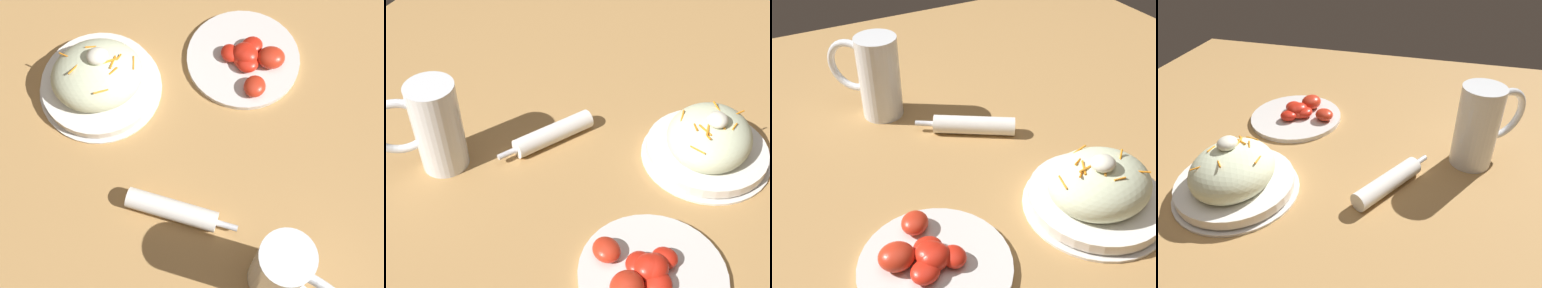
# 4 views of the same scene
# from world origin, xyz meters

# --- Properties ---
(ground_plane) EXTENTS (1.43, 1.43, 0.00)m
(ground_plane) POSITION_xyz_m (0.00, 0.00, 0.00)
(ground_plane) COLOR #B2844C
(salad_plate) EXTENTS (0.23, 0.23, 0.11)m
(salad_plate) POSITION_xyz_m (-0.04, 0.18, 0.04)
(salad_plate) COLOR white
(salad_plate) RESTS_ON ground_plane
(beer_mug) EXTENTS (0.12, 0.13, 0.17)m
(beer_mug) POSITION_xyz_m (0.17, -0.23, 0.08)
(beer_mug) COLOR white
(beer_mug) RESTS_ON ground_plane
(napkin_roll) EXTENTS (0.18, 0.12, 0.03)m
(napkin_roll) POSITION_xyz_m (0.03, -0.08, 0.02)
(napkin_roll) COLOR white
(napkin_roll) RESTS_ON ground_plane
(tomato_plate) EXTENTS (0.21, 0.21, 0.04)m
(tomato_plate) POSITION_xyz_m (0.24, 0.17, 0.01)
(tomato_plate) COLOR silver
(tomato_plate) RESTS_ON ground_plane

